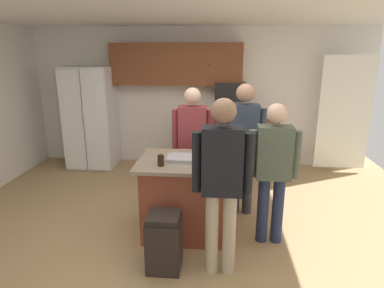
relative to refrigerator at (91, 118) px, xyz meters
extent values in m
plane|color=tan|center=(2.00, -2.38, -0.95)|extent=(7.04, 7.04, 0.00)
plane|color=white|center=(2.00, -2.38, 1.65)|extent=(7.04, 7.04, 0.00)
cube|color=white|center=(2.00, 0.42, 0.35)|extent=(6.40, 0.10, 2.60)
cube|color=white|center=(4.60, 0.02, 0.15)|extent=(0.90, 0.06, 2.00)
cube|color=brown|center=(1.60, 0.22, 0.98)|extent=(2.40, 0.35, 0.75)
sphere|color=#4C3823|center=(2.20, 0.03, 0.98)|extent=(0.04, 0.04, 0.04)
cube|color=brown|center=(2.60, 0.10, -0.50)|extent=(1.80, 0.60, 0.90)
sphere|color=#4C3823|center=(3.05, -0.22, -0.50)|extent=(0.04, 0.04, 0.04)
cube|color=white|center=(0.00, 0.02, 0.00)|extent=(0.86, 0.70, 1.89)
cube|color=white|center=(-0.22, -0.35, 0.00)|extent=(0.41, 0.04, 1.81)
cube|color=white|center=(0.22, -0.35, 0.00)|extent=(0.41, 0.04, 1.81)
cylinder|color=#B2B2B7|center=(0.00, -0.38, 0.09)|extent=(0.02, 0.02, 0.35)
cube|color=black|center=(2.60, 0.12, 0.50)|extent=(0.56, 0.40, 0.32)
cube|color=brown|center=(2.09, -2.31, -0.50)|extent=(1.07, 0.75, 0.90)
cube|color=gray|center=(2.09, -2.31, -0.03)|extent=(1.21, 0.89, 0.04)
cylinder|color=tan|center=(2.38, -3.04, -0.51)|extent=(0.13, 0.13, 0.86)
cylinder|color=tan|center=(2.55, -3.04, -0.51)|extent=(0.13, 0.13, 0.86)
cube|color=black|center=(2.46, -3.04, 0.24)|extent=(0.38, 0.22, 0.65)
sphere|color=#8C664C|center=(2.46, -3.04, 0.71)|extent=(0.23, 0.23, 0.23)
cylinder|color=black|center=(2.22, -3.04, 0.22)|extent=(0.09, 0.09, 0.58)
cylinder|color=black|center=(2.70, -3.04, 0.22)|extent=(0.09, 0.09, 0.58)
cylinder|color=#383842|center=(1.96, -1.51, -0.53)|extent=(0.13, 0.13, 0.82)
cylinder|color=#383842|center=(2.13, -1.51, -0.53)|extent=(0.13, 0.13, 0.82)
cube|color=maroon|center=(2.05, -1.51, 0.19)|extent=(0.38, 0.22, 0.62)
sphere|color=beige|center=(2.05, -1.51, 0.64)|extent=(0.22, 0.22, 0.22)
cylinder|color=maroon|center=(1.81, -1.51, 0.17)|extent=(0.09, 0.09, 0.56)
cylinder|color=maroon|center=(2.29, -1.51, 0.17)|extent=(0.09, 0.09, 0.56)
cylinder|color=#383842|center=(2.65, -1.73, -0.51)|extent=(0.13, 0.13, 0.86)
cylinder|color=#383842|center=(2.82, -1.73, -0.51)|extent=(0.13, 0.13, 0.86)
cube|color=#2D384C|center=(2.74, -1.73, 0.24)|extent=(0.38, 0.22, 0.65)
sphere|color=tan|center=(2.74, -1.73, 0.71)|extent=(0.23, 0.23, 0.23)
cylinder|color=#2D384C|center=(2.50, -1.73, 0.22)|extent=(0.09, 0.09, 0.58)
cylinder|color=#2D384C|center=(2.98, -1.73, 0.22)|extent=(0.09, 0.09, 0.58)
cylinder|color=#232D4C|center=(2.94, -2.42, -0.55)|extent=(0.13, 0.13, 0.80)
cylinder|color=#232D4C|center=(3.11, -2.42, -0.55)|extent=(0.13, 0.13, 0.80)
cube|color=#4C5647|center=(3.03, -2.42, 0.15)|extent=(0.38, 0.22, 0.60)
sphere|color=beige|center=(3.03, -2.42, 0.58)|extent=(0.22, 0.22, 0.22)
cylinder|color=#4C5647|center=(2.79, -2.42, 0.13)|extent=(0.09, 0.09, 0.54)
cylinder|color=#4C5647|center=(3.27, -2.42, 0.13)|extent=(0.09, 0.09, 0.54)
cylinder|color=black|center=(1.79, -2.54, 0.06)|extent=(0.07, 0.07, 0.12)
cylinder|color=black|center=(2.51, -2.23, 0.07)|extent=(0.07, 0.07, 0.15)
cylinder|color=black|center=(2.32, -2.52, 0.08)|extent=(0.06, 0.06, 0.16)
cylinder|color=black|center=(2.43, -2.04, 0.06)|extent=(0.07, 0.07, 0.12)
cube|color=#B7B7BC|center=(2.04, -2.30, 0.00)|extent=(0.44, 0.30, 0.02)
cube|color=#A8A8AD|center=(2.04, -2.30, 0.02)|extent=(0.44, 0.30, 0.02)
cube|color=black|center=(1.89, -3.03, -0.67)|extent=(0.34, 0.34, 0.55)
cube|color=black|center=(1.89, -3.03, -0.37)|extent=(0.32, 0.32, 0.06)
camera|label=1|loc=(2.44, -5.97, 1.24)|focal=31.09mm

